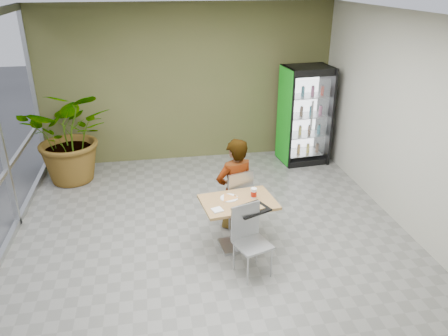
{
  "coord_description": "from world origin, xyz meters",
  "views": [
    {
      "loc": [
        -0.8,
        -5.33,
        3.67
      ],
      "look_at": [
        0.24,
        0.57,
        1.0
      ],
      "focal_mm": 35.0,
      "sensor_mm": 36.0,
      "label": 1
    }
  ],
  "objects_px": {
    "cafeteria_tray": "(251,209)",
    "potted_plant": "(72,135)",
    "seated_woman": "(235,192)",
    "soda_cup": "(254,193)",
    "beverage_fridge": "(305,115)",
    "chair_near": "(249,234)",
    "dining_table": "(238,214)",
    "chair_far": "(237,194)"
  },
  "relations": [
    {
      "from": "chair_near",
      "to": "potted_plant",
      "type": "height_order",
      "value": "potted_plant"
    },
    {
      "from": "seated_woman",
      "to": "soda_cup",
      "type": "height_order",
      "value": "seated_woman"
    },
    {
      "from": "chair_far",
      "to": "soda_cup",
      "type": "height_order",
      "value": "chair_far"
    },
    {
      "from": "soda_cup",
      "to": "dining_table",
      "type": "bearing_deg",
      "value": -168.63
    },
    {
      "from": "chair_far",
      "to": "cafeteria_tray",
      "type": "bearing_deg",
      "value": 73.08
    },
    {
      "from": "beverage_fridge",
      "to": "potted_plant",
      "type": "xyz_separation_m",
      "value": [
        -4.61,
        -0.16,
        -0.09
      ]
    },
    {
      "from": "chair_near",
      "to": "soda_cup",
      "type": "bearing_deg",
      "value": 53.23
    },
    {
      "from": "cafeteria_tray",
      "to": "chair_near",
      "type": "bearing_deg",
      "value": -108.37
    },
    {
      "from": "dining_table",
      "to": "chair_far",
      "type": "distance_m",
      "value": 0.56
    },
    {
      "from": "dining_table",
      "to": "chair_near",
      "type": "relative_size",
      "value": 1.16
    },
    {
      "from": "dining_table",
      "to": "potted_plant",
      "type": "bearing_deg",
      "value": 133.37
    },
    {
      "from": "potted_plant",
      "to": "dining_table",
      "type": "bearing_deg",
      "value": -46.63
    },
    {
      "from": "seated_woman",
      "to": "potted_plant",
      "type": "distance_m",
      "value": 3.46
    },
    {
      "from": "chair_near",
      "to": "beverage_fridge",
      "type": "height_order",
      "value": "beverage_fridge"
    },
    {
      "from": "soda_cup",
      "to": "beverage_fridge",
      "type": "height_order",
      "value": "beverage_fridge"
    },
    {
      "from": "beverage_fridge",
      "to": "chair_near",
      "type": "bearing_deg",
      "value": -124.7
    },
    {
      "from": "cafeteria_tray",
      "to": "potted_plant",
      "type": "height_order",
      "value": "potted_plant"
    },
    {
      "from": "seated_woman",
      "to": "potted_plant",
      "type": "xyz_separation_m",
      "value": [
        -2.68,
        2.17,
        0.34
      ]
    },
    {
      "from": "seated_woman",
      "to": "beverage_fridge",
      "type": "distance_m",
      "value": 3.05
    },
    {
      "from": "seated_woman",
      "to": "potted_plant",
      "type": "height_order",
      "value": "potted_plant"
    },
    {
      "from": "seated_woman",
      "to": "cafeteria_tray",
      "type": "xyz_separation_m",
      "value": [
        0.05,
        -0.89,
        0.19
      ]
    },
    {
      "from": "chair_near",
      "to": "dining_table",
      "type": "bearing_deg",
      "value": 74.28
    },
    {
      "from": "chair_near",
      "to": "beverage_fridge",
      "type": "bearing_deg",
      "value": 42.12
    },
    {
      "from": "chair_far",
      "to": "seated_woman",
      "type": "distance_m",
      "value": 0.06
    },
    {
      "from": "cafeteria_tray",
      "to": "seated_woman",
      "type": "bearing_deg",
      "value": 93.15
    },
    {
      "from": "cafeteria_tray",
      "to": "beverage_fridge",
      "type": "height_order",
      "value": "beverage_fridge"
    },
    {
      "from": "chair_near",
      "to": "potted_plant",
      "type": "xyz_separation_m",
      "value": [
        -2.64,
        3.33,
        0.36
      ]
    },
    {
      "from": "soda_cup",
      "to": "beverage_fridge",
      "type": "distance_m",
      "value": 3.38
    },
    {
      "from": "seated_woman",
      "to": "cafeteria_tray",
      "type": "distance_m",
      "value": 0.91
    },
    {
      "from": "soda_cup",
      "to": "cafeteria_tray",
      "type": "distance_m",
      "value": 0.36
    },
    {
      "from": "chair_far",
      "to": "cafeteria_tray",
      "type": "height_order",
      "value": "chair_far"
    },
    {
      "from": "chair_near",
      "to": "soda_cup",
      "type": "xyz_separation_m",
      "value": [
        0.2,
        0.62,
        0.27
      ]
    },
    {
      "from": "beverage_fridge",
      "to": "potted_plant",
      "type": "distance_m",
      "value": 4.62
    },
    {
      "from": "seated_woman",
      "to": "potted_plant",
      "type": "bearing_deg",
      "value": -57.05
    },
    {
      "from": "cafeteria_tray",
      "to": "potted_plant",
      "type": "xyz_separation_m",
      "value": [
        -2.73,
        3.06,
        0.15
      ]
    },
    {
      "from": "dining_table",
      "to": "chair_near",
      "type": "xyz_separation_m",
      "value": [
        0.03,
        -0.57,
        0.02
      ]
    },
    {
      "from": "dining_table",
      "to": "cafeteria_tray",
      "type": "relative_size",
      "value": 2.42
    },
    {
      "from": "beverage_fridge",
      "to": "dining_table",
      "type": "bearing_deg",
      "value": -129.62
    },
    {
      "from": "chair_near",
      "to": "seated_woman",
      "type": "relative_size",
      "value": 0.54
    },
    {
      "from": "potted_plant",
      "to": "chair_near",
      "type": "bearing_deg",
      "value": -51.65
    },
    {
      "from": "soda_cup",
      "to": "seated_woman",
      "type": "bearing_deg",
      "value": 106.34
    },
    {
      "from": "seated_woman",
      "to": "soda_cup",
      "type": "relative_size",
      "value": 11.42
    }
  ]
}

